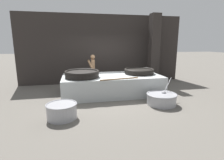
{
  "coord_description": "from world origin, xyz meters",
  "views": [
    {
      "loc": [
        -1.39,
        -6.65,
        2.01
      ],
      "look_at": [
        0.0,
        0.0,
        0.57
      ],
      "focal_mm": 28.0,
      "sensor_mm": 36.0,
      "label": 1
    }
  ],
  "objects_px": {
    "giant_wok_near": "(82,74)",
    "prep_bowl_meat": "(62,110)",
    "cook": "(93,70)",
    "prep_bowl_vegetables": "(161,98)",
    "giant_wok_far": "(139,71)"
  },
  "relations": [
    {
      "from": "cook",
      "to": "prep_bowl_vegetables",
      "type": "bearing_deg",
      "value": 126.83
    },
    {
      "from": "giant_wok_near",
      "to": "prep_bowl_meat",
      "type": "relative_size",
      "value": 1.55
    },
    {
      "from": "giant_wok_near",
      "to": "cook",
      "type": "xyz_separation_m",
      "value": [
        0.54,
        1.5,
        -0.09
      ]
    },
    {
      "from": "giant_wok_near",
      "to": "prep_bowl_vegetables",
      "type": "height_order",
      "value": "giant_wok_near"
    },
    {
      "from": "prep_bowl_meat",
      "to": "prep_bowl_vegetables",
      "type": "bearing_deg",
      "value": 8.32
    },
    {
      "from": "cook",
      "to": "prep_bowl_vegetables",
      "type": "xyz_separation_m",
      "value": [
        1.98,
        -2.88,
        -0.6
      ]
    },
    {
      "from": "cook",
      "to": "prep_bowl_vegetables",
      "type": "relative_size",
      "value": 1.34
    },
    {
      "from": "giant_wok_far",
      "to": "prep_bowl_meat",
      "type": "bearing_deg",
      "value": -144.09
    },
    {
      "from": "cook",
      "to": "prep_bowl_meat",
      "type": "height_order",
      "value": "cook"
    },
    {
      "from": "prep_bowl_vegetables",
      "to": "prep_bowl_meat",
      "type": "xyz_separation_m",
      "value": [
        -3.16,
        -0.46,
        0.02
      ]
    },
    {
      "from": "giant_wok_near",
      "to": "prep_bowl_meat",
      "type": "bearing_deg",
      "value": -109.1
    },
    {
      "from": "cook",
      "to": "prep_bowl_meat",
      "type": "relative_size",
      "value": 1.79
    },
    {
      "from": "prep_bowl_vegetables",
      "to": "giant_wok_near",
      "type": "bearing_deg",
      "value": 151.33
    },
    {
      "from": "giant_wok_far",
      "to": "cook",
      "type": "distance_m",
      "value": 2.16
    },
    {
      "from": "giant_wok_near",
      "to": "giant_wok_far",
      "type": "distance_m",
      "value": 2.37
    }
  ]
}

